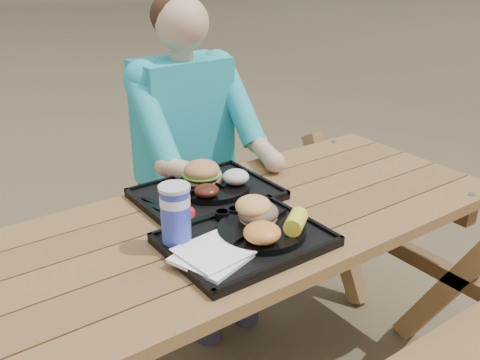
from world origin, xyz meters
TOP-DOWN VIEW (x-y plane):
  - picnic_table at (0.00, 0.00)m, footprint 1.80×1.49m
  - tray_near at (-0.08, -0.14)m, footprint 0.45×0.35m
  - tray_far at (-0.01, 0.18)m, footprint 0.45×0.35m
  - plate_near at (-0.03, -0.15)m, footprint 0.26×0.26m
  - plate_far at (0.02, 0.19)m, footprint 0.26×0.26m
  - napkin_stack at (-0.22, -0.18)m, footprint 0.22×0.22m
  - soda_cup at (-0.26, -0.05)m, footprint 0.08×0.08m
  - condiment_bbq at (-0.07, -0.01)m, footprint 0.04×0.04m
  - condiment_mustard at (-0.03, -0.01)m, footprint 0.04×0.04m
  - sandwich at (-0.01, -0.11)m, footprint 0.11×0.11m
  - mac_cheese at (-0.08, -0.21)m, footprint 0.11×0.11m
  - corn_cob at (0.04, -0.22)m, footprint 0.13×0.13m
  - cutlery_far at (-0.18, 0.20)m, footprint 0.09×0.15m
  - burger at (0.01, 0.24)m, footprint 0.13×0.13m
  - baked_beans at (-0.04, 0.13)m, footprint 0.08×0.08m
  - potato_salad at (0.09, 0.15)m, footprint 0.09×0.09m
  - diner at (0.18, 0.64)m, footprint 0.48×0.84m

SIDE VIEW (x-z plane):
  - picnic_table at x=0.00m, z-range 0.00..0.75m
  - diner at x=0.18m, z-range 0.00..1.28m
  - tray_near at x=-0.08m, z-range 0.75..0.77m
  - tray_far at x=-0.01m, z-range 0.75..0.77m
  - cutlery_far at x=-0.18m, z-range 0.77..0.78m
  - napkin_stack at x=-0.22m, z-range 0.77..0.79m
  - plate_near at x=-0.03m, z-range 0.77..0.79m
  - plate_far at x=0.02m, z-range 0.77..0.79m
  - condiment_mustard at x=-0.03m, z-range 0.77..0.80m
  - condiment_bbq at x=-0.07m, z-range 0.77..0.80m
  - baked_beans at x=-0.04m, z-range 0.79..0.83m
  - potato_salad at x=0.09m, z-range 0.79..0.84m
  - mac_cheese at x=-0.08m, z-range 0.79..0.84m
  - corn_cob at x=0.04m, z-range 0.79..0.84m
  - burger at x=0.01m, z-range 0.79..0.90m
  - sandwich at x=-0.01m, z-range 0.79..0.91m
  - soda_cup at x=-0.26m, z-range 0.77..0.94m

